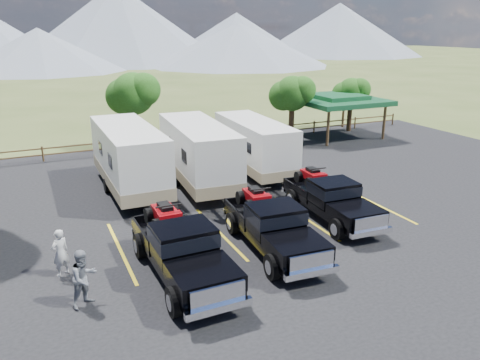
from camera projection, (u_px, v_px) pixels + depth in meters
name	position (u px, v px, depth m)	size (l,w,h in m)	color
ground	(315.00, 267.00, 16.47)	(320.00, 320.00, 0.00)	#3D4C20
asphalt_lot	(274.00, 234.00, 19.06)	(44.00, 34.00, 0.04)	black
stall_lines	(263.00, 224.00, 19.91)	(12.12, 5.50, 0.01)	yellow
tree_ne_a	(292.00, 94.00, 33.64)	(3.11, 2.92, 4.76)	#2F1F12
tree_ne_b	(351.00, 92.00, 36.98)	(2.77, 2.59, 4.27)	#2F1F12
tree_north	(133.00, 94.00, 30.92)	(3.46, 3.24, 5.25)	#2F1F12
rail_fence	(195.00, 138.00, 33.07)	(36.12, 0.12, 1.00)	brown
pavilion	(338.00, 100.00, 35.43)	(6.20, 6.20, 3.22)	brown
mountain_range	(20.00, 28.00, 102.65)	(209.00, 71.00, 20.00)	gray
rig_left	(181.00, 248.00, 15.54)	(2.31, 6.34, 2.11)	black
rig_center	(272.00, 225.00, 17.46)	(2.45, 6.17, 2.02)	black
rig_right	(330.00, 198.00, 20.33)	(2.32, 5.96, 1.96)	black
trailer_left	(129.00, 158.00, 23.44)	(2.58, 9.57, 3.34)	silver
trailer_center	(198.00, 154.00, 24.31)	(2.96, 9.52, 3.30)	silver
trailer_right	(254.00, 146.00, 26.47)	(2.58, 8.76, 3.04)	silver
person_a	(60.00, 253.00, 15.59)	(0.61, 0.40, 1.67)	#BCBCBC
person_b	(84.00, 278.00, 13.89)	(0.87, 0.68, 1.80)	slate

